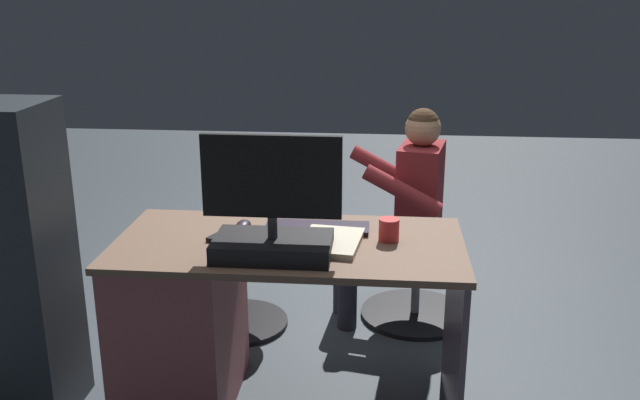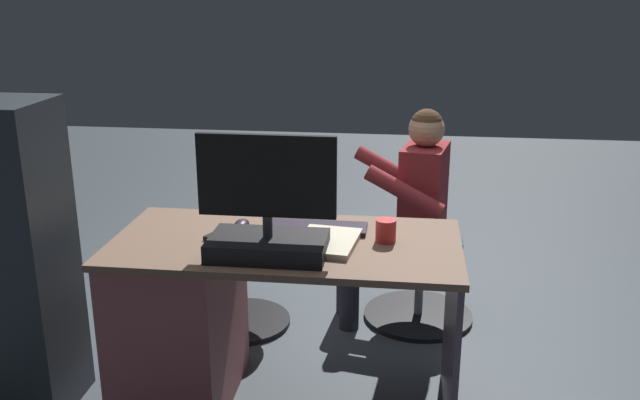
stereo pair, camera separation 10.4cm
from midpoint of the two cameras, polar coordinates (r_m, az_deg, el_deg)
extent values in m
plane|color=#3E484F|center=(3.40, -2.39, -12.58)|extent=(10.00, 10.00, 0.00)
cube|color=brown|center=(2.74, -3.62, -3.63)|extent=(1.36, 0.67, 0.03)
cube|color=#A05457|center=(2.99, -12.23, -9.80)|extent=(0.44, 0.62, 0.70)
cube|color=#564757|center=(2.88, 9.85, -10.80)|extent=(0.02, 0.61, 0.70)
cube|color=black|center=(2.59, -5.01, -3.81)|extent=(0.43, 0.26, 0.07)
cylinder|color=#333338|center=(2.56, -5.05, -2.23)|extent=(0.04, 0.04, 0.08)
cube|color=black|center=(2.50, -5.17, 1.91)|extent=(0.51, 0.02, 0.30)
cube|color=black|center=(2.52, -5.11, 1.99)|extent=(0.47, 0.00, 0.27)
cube|color=black|center=(2.85, -1.28, -2.26)|extent=(0.42, 0.14, 0.02)
ellipsoid|color=#281F2C|center=(2.87, -7.28, -2.05)|extent=(0.06, 0.10, 0.04)
cylinder|color=red|center=(2.73, 4.55, -2.43)|extent=(0.08, 0.08, 0.09)
cube|color=black|center=(2.81, -9.04, -2.83)|extent=(0.10, 0.15, 0.02)
cube|color=beige|center=(2.69, -0.20, -3.42)|extent=(0.25, 0.32, 0.02)
cylinder|color=black|center=(3.70, -7.36, -9.85)|extent=(0.50, 0.50, 0.03)
cylinder|color=gray|center=(3.62, -7.48, -7.19)|extent=(0.04, 0.04, 0.35)
cylinder|color=#494744|center=(3.54, -7.61, -4.15)|extent=(0.43, 0.43, 0.06)
ellipsoid|color=tan|center=(3.49, -7.70, -2.04)|extent=(0.21, 0.17, 0.22)
sphere|color=tan|center=(3.43, -7.82, 0.66)|extent=(0.16, 0.16, 0.16)
sphere|color=beige|center=(3.50, -7.57, 0.80)|extent=(0.06, 0.06, 0.06)
sphere|color=tan|center=(3.40, -6.95, 1.60)|extent=(0.07, 0.07, 0.07)
sphere|color=tan|center=(3.43, -8.76, 1.63)|extent=(0.07, 0.07, 0.07)
cylinder|color=tan|center=(3.49, -5.95, -1.22)|extent=(0.06, 0.16, 0.11)
cylinder|color=tan|center=(3.53, -9.23, -1.11)|extent=(0.06, 0.16, 0.11)
cylinder|color=tan|center=(3.61, -6.42, -2.55)|extent=(0.07, 0.13, 0.07)
cylinder|color=tan|center=(3.63, -8.09, -2.49)|extent=(0.07, 0.13, 0.07)
cylinder|color=black|center=(3.78, 6.92, -9.17)|extent=(0.57, 0.57, 0.03)
cylinder|color=gray|center=(3.70, 7.03, -6.56)|extent=(0.04, 0.04, 0.35)
cylinder|color=#365962|center=(3.62, 7.15, -3.58)|extent=(0.42, 0.42, 0.06)
cube|color=maroon|center=(3.53, 7.32, 0.58)|extent=(0.26, 0.35, 0.49)
sphere|color=tan|center=(3.45, 7.53, 5.81)|extent=(0.18, 0.18, 0.18)
sphere|color=#513824|center=(3.45, 7.54, 6.09)|extent=(0.16, 0.16, 0.16)
cylinder|color=maroon|center=(3.30, 5.82, 0.73)|extent=(0.39, 0.15, 0.23)
cylinder|color=maroon|center=(3.67, 4.58, 2.52)|extent=(0.39, 0.15, 0.23)
cylinder|color=#2B2C38|center=(3.49, 4.49, -3.47)|extent=(0.39, 0.18, 0.11)
cylinder|color=#2B2C38|center=(3.55, 1.40, -7.19)|extent=(0.10, 0.10, 0.44)
cylinder|color=#2B2C38|center=(3.65, 3.99, -2.48)|extent=(0.39, 0.18, 0.11)
cylinder|color=#2B2C38|center=(3.71, 1.05, -6.06)|extent=(0.10, 0.10, 0.44)
cube|color=#282E33|center=(3.03, -25.09, -4.82)|extent=(0.44, 0.36, 1.28)
camera|label=1|loc=(0.05, -90.97, -0.31)|focal=39.30mm
camera|label=2|loc=(0.05, 89.03, 0.31)|focal=39.30mm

